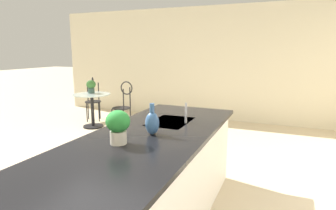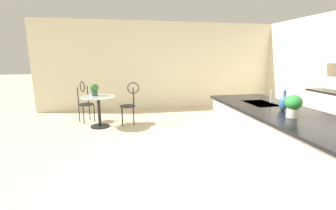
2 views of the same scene
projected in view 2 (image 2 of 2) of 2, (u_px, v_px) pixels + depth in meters
name	position (u px, v px, depth m)	size (l,w,h in m)	color
ground_plane	(214.00, 168.00, 3.49)	(40.00, 40.00, 0.00)	beige
wall_left_window	(165.00, 66.00, 7.29)	(0.12, 7.80, 2.70)	beige
kitchen_island	(280.00, 142.00, 3.26)	(2.80, 1.06, 0.92)	white
bistro_table	(99.00, 109.00, 5.41)	(0.80, 0.80, 0.74)	black
chair_near_window	(85.00, 100.00, 5.84)	(0.52, 0.52, 1.04)	black
chair_by_island	(130.00, 101.00, 5.62)	(0.39, 0.49, 1.04)	black
sink_faucet	(271.00, 96.00, 3.70)	(0.02, 0.02, 0.22)	#B2B5BA
potted_plant_on_table	(94.00, 89.00, 5.40)	(0.20, 0.20, 0.29)	#385147
potted_plant_counter_near	(293.00, 105.00, 2.82)	(0.20, 0.20, 0.28)	beige
vase_on_counter	(284.00, 103.00, 3.19)	(0.13, 0.13, 0.29)	#386099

